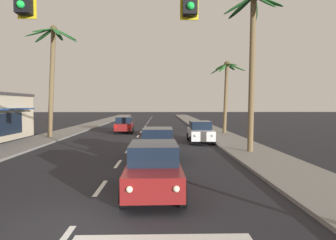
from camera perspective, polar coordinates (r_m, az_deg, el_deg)
ground_plane at (r=7.89m, az=-18.31°, el=-19.44°), size 220.00×220.00×0.00m
sidewalk_right at (r=27.70m, az=10.34°, el=-3.07°), size 3.20×110.00×0.14m
sidewalk_left at (r=28.90m, az=-21.61°, el=-2.98°), size 3.20×110.00×0.14m
lane_markings at (r=26.75m, az=-5.08°, el=-3.39°), size 4.28×87.69×0.01m
traffic_signal_mast at (r=6.97m, az=4.96°, el=18.74°), size 11.19×0.41×6.72m
sedan_lead_at_stop_bar at (r=10.05m, az=-2.82°, el=-9.26°), size 2.00×4.47×1.68m
sedan_third_in_queue at (r=16.28m, az=-1.99°, el=-4.52°), size 2.00×4.47×1.68m
sedan_oncoming_far at (r=31.49m, az=-8.54°, el=-0.89°), size 2.11×4.51×1.68m
sedan_parked_nearest_kerb at (r=23.30m, az=6.32°, el=-2.25°), size 2.02×4.48×1.68m
palm_left_second at (r=27.81m, az=-21.62°, el=10.45°), size 4.39×4.58×9.83m
palm_right_second at (r=18.80m, az=16.08°, el=14.09°), size 3.77×3.33×9.69m
palm_right_third at (r=30.04m, az=11.32°, el=7.14°), size 3.62×3.81×7.33m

